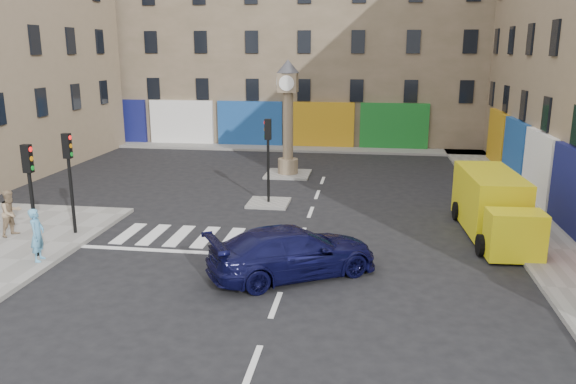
% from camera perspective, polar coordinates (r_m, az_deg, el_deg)
% --- Properties ---
extents(ground, '(120.00, 120.00, 0.00)m').
position_cam_1_polar(ground, '(17.36, -0.16, -8.57)').
color(ground, black).
rests_on(ground, ground).
extents(sidewalk_right, '(2.60, 30.00, 0.15)m').
position_cam_1_polar(sidewalk_right, '(27.41, 21.41, -0.77)').
color(sidewalk_right, gray).
rests_on(sidewalk_right, ground).
extents(sidewalk_far, '(32.00, 2.40, 0.15)m').
position_cam_1_polar(sidewalk_far, '(39.12, -1.17, 4.52)').
color(sidewalk_far, gray).
rests_on(sidewalk_far, ground).
extents(island_near, '(1.80, 1.80, 0.12)m').
position_cam_1_polar(island_near, '(25.12, -1.99, -1.12)').
color(island_near, gray).
rests_on(island_near, ground).
extents(island_far, '(2.40, 2.40, 0.12)m').
position_cam_1_polar(island_far, '(30.87, -0.01, 1.82)').
color(island_far, gray).
rests_on(island_far, ground).
extents(building_far, '(32.00, 10.00, 17.00)m').
position_cam_1_polar(building_far, '(44.30, 0.06, 16.62)').
color(building_far, '#836E57').
rests_on(building_far, ground).
extents(traffic_light_left_near, '(0.28, 0.22, 3.70)m').
position_cam_1_polar(traffic_light_left_near, '(19.68, -24.73, 0.87)').
color(traffic_light_left_near, black).
rests_on(traffic_light_left_near, sidewalk_left).
extents(traffic_light_left_far, '(0.28, 0.22, 3.70)m').
position_cam_1_polar(traffic_light_left_far, '(21.67, -21.35, 2.35)').
color(traffic_light_left_far, black).
rests_on(traffic_light_left_far, sidewalk_left).
extents(traffic_light_island, '(0.28, 0.22, 3.70)m').
position_cam_1_polar(traffic_light_island, '(24.56, -2.04, 4.58)').
color(traffic_light_island, black).
rests_on(traffic_light_island, island_near).
extents(clock_pillar, '(1.20, 1.20, 6.10)m').
position_cam_1_polar(clock_pillar, '(30.29, -0.01, 8.28)').
color(clock_pillar, '#877359').
rests_on(clock_pillar, island_far).
extents(navy_sedan, '(5.59, 4.56, 1.52)m').
position_cam_1_polar(navy_sedan, '(17.18, 0.52, -6.08)').
color(navy_sedan, black).
rests_on(navy_sedan, ground).
extents(yellow_van, '(2.36, 6.25, 2.24)m').
position_cam_1_polar(yellow_van, '(22.15, 20.12, -1.31)').
color(yellow_van, yellow).
rests_on(yellow_van, ground).
extents(pedestrian_blue, '(0.51, 0.69, 1.72)m').
position_cam_1_polar(pedestrian_blue, '(19.60, -24.12, -3.99)').
color(pedestrian_blue, '#5AA2CE').
rests_on(pedestrian_blue, sidewalk_left).
extents(pedestrian_tan, '(0.87, 0.99, 1.71)m').
position_cam_1_polar(pedestrian_tan, '(22.64, -26.31, -1.91)').
color(pedestrian_tan, '#987D5D').
rests_on(pedestrian_tan, sidewalk_left).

